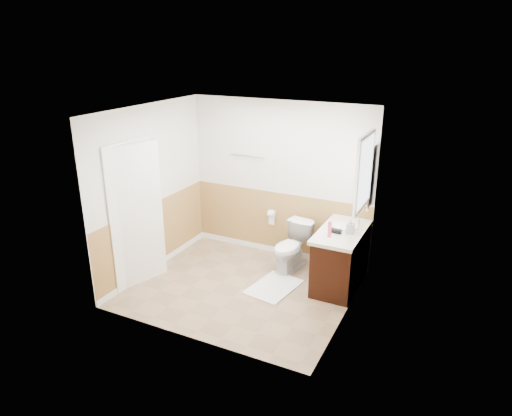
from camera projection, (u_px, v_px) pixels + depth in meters
The scene contains 32 objects.
floor at pixel (242, 288), 6.56m from camera, with size 3.00×3.00×0.00m, color #8C7051.
ceiling at pixel (240, 111), 5.70m from camera, with size 3.00×3.00×0.00m, color white.
wall_back at pixel (280, 180), 7.23m from camera, with size 3.00×3.00×0.00m, color silver.
wall_front at pixel (185, 242), 5.03m from camera, with size 3.00×3.00×0.00m, color silver.
wall_left at pixel (151, 190), 6.75m from camera, with size 3.00×3.00×0.00m, color silver.
wall_right at pixel (351, 224), 5.51m from camera, with size 3.00×3.00×0.00m, color silver.
wainscot_back at pixel (279, 225), 7.47m from camera, with size 3.00×3.00×0.00m, color #AE8345.
wainscot_front at pixel (190, 301), 5.30m from camera, with size 3.00×3.00×0.00m, color #AE8345.
wainscot_left at pixel (155, 237), 7.00m from camera, with size 2.60×2.60×0.00m, color #AE8345.
wainscot_right at pixel (346, 279), 5.77m from camera, with size 2.60×2.60×0.00m, color #AE8345.
toilet at pixel (291, 247), 6.97m from camera, with size 0.41×0.73×0.74m, color white.
bath_mat at pixel (274, 287), 6.56m from camera, with size 0.55×0.80×0.02m, color silver.
vanity_cabinet at pixel (341, 260), 6.51m from camera, with size 0.55×1.10×0.80m, color black.
vanity_knob_left at pixel (319, 249), 6.50m from camera, with size 0.03×0.03×0.03m, color white.
vanity_knob_right at pixel (323, 243), 6.67m from camera, with size 0.03×0.03×0.03m, color white.
countertop at pixel (342, 232), 6.37m from camera, with size 0.60×1.15×0.05m, color silver.
sink_basin at pixel (346, 226), 6.48m from camera, with size 0.36×0.36×0.02m, color white.
faucet at pixel (359, 224), 6.39m from camera, with size 0.02×0.02×0.14m, color silver.
lotion_bottle at pixel (330, 229), 6.11m from camera, with size 0.05×0.05×0.22m, color #E03A6F.
soap_dispenser at pixel (350, 226), 6.22m from camera, with size 0.09×0.10×0.21m, color #949CA7.
hair_dryer_body at pixel (336, 231), 6.25m from camera, with size 0.07×0.07×0.14m, color black.
hair_dryer_handle at pixel (335, 231), 6.31m from camera, with size 0.03×0.03×0.07m, color black.
mirror_panel at pixel (373, 177), 6.34m from camera, with size 0.02×0.35×0.90m, color silver.
window_frame at pixel (364, 172), 5.84m from camera, with size 0.04×0.80×1.00m, color white.
window_glass at pixel (366, 172), 5.84m from camera, with size 0.01×0.70×0.90m, color white.
door at pixel (137, 216), 6.41m from camera, with size 0.05×0.80×2.04m, color white.
door_frame at pixel (133, 214), 6.44m from camera, with size 0.02×0.92×2.10m, color white.
door_knob at pixel (156, 214), 6.69m from camera, with size 0.06×0.06×0.06m, color silver.
towel_bar at pixel (247, 156), 7.29m from camera, with size 0.02×0.02×0.62m, color silver.
tp_holder_bar at pixel (272, 214), 7.40m from camera, with size 0.02×0.02×0.14m, color silver.
tp_roll at pixel (272, 214), 7.40m from camera, with size 0.11×0.11×0.10m, color white.
tp_sheet at pixel (272, 220), 7.43m from camera, with size 0.10×0.01×0.16m, color white.
Camera 1 is at (2.72, -5.09, 3.33)m, focal length 32.27 mm.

